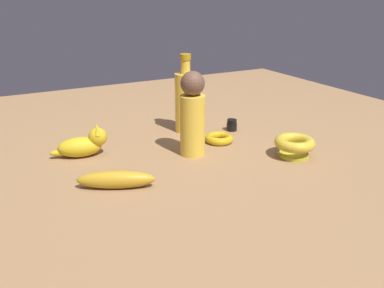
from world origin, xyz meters
The scene contains 8 objects.
ground centered at (0.00, 0.00, 0.00)m, with size 2.00×2.00×0.00m, color #936D47.
banana centered at (0.06, -0.23, 0.02)m, with size 0.18×0.04×0.04m, color #BC8D20.
nail_polish_jar centered at (-0.16, 0.23, 0.02)m, with size 0.03×0.03×0.04m.
bottle_tall centered at (-0.22, 0.10, 0.10)m, with size 0.07×0.07×0.25m.
bowl centered at (0.11, 0.26, 0.04)m, with size 0.11×0.11×0.06m.
person_figure_adult centered at (-0.04, 0.02, 0.12)m, with size 0.09×0.09×0.23m.
cat_figurine centered at (-0.17, -0.25, 0.04)m, with size 0.08×0.16×0.09m.
bangle centered at (-0.08, 0.14, 0.01)m, with size 0.09×0.09×0.02m, color gold.
Camera 1 is at (0.91, -0.48, 0.44)m, focal length 38.52 mm.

